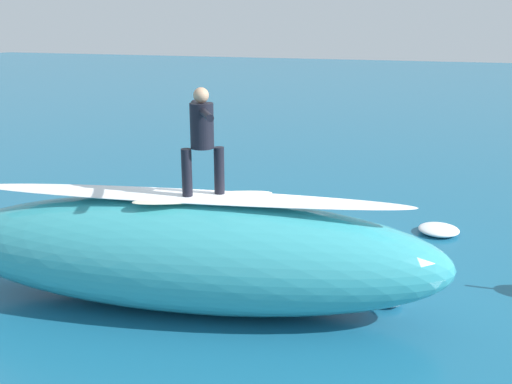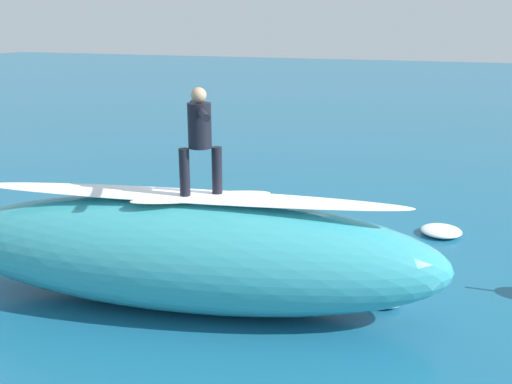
% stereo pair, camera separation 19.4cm
% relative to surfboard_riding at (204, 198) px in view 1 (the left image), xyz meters
% --- Properties ---
extents(ground_plane, '(120.00, 120.00, 0.00)m').
position_rel_surfboard_riding_xyz_m(ground_plane, '(-0.28, -1.70, -1.79)').
color(ground_plane, '#196084').
extents(wave_crest, '(8.11, 3.33, 1.76)m').
position_rel_surfboard_riding_xyz_m(wave_crest, '(0.26, 0.04, -0.91)').
color(wave_crest, teal).
rests_on(wave_crest, ground_plane).
extents(wave_foam_lip, '(6.73, 1.84, 0.08)m').
position_rel_surfboard_riding_xyz_m(wave_foam_lip, '(0.26, 0.04, 0.01)').
color(wave_foam_lip, white).
rests_on(wave_foam_lip, wave_crest).
extents(surfboard_riding, '(2.02, 1.56, 0.06)m').
position_rel_surfboard_riding_xyz_m(surfboard_riding, '(0.00, 0.00, 0.00)').
color(surfboard_riding, '#EAE5C6').
rests_on(surfboard_riding, wave_crest).
extents(surfer_riding, '(0.92, 1.31, 1.59)m').
position_rel_surfboard_riding_xyz_m(surfer_riding, '(-0.00, -0.00, 0.95)').
color(surfer_riding, black).
rests_on(surfer_riding, surfboard_riding).
extents(surfboard_paddling, '(1.89, 1.67, 0.09)m').
position_rel_surfboard_riding_xyz_m(surfboard_paddling, '(-0.27, -3.83, -1.74)').
color(surfboard_paddling, yellow).
rests_on(surfboard_paddling, ground_plane).
extents(surfer_paddling, '(1.50, 1.27, 0.32)m').
position_rel_surfboard_riding_xyz_m(surfer_paddling, '(-0.37, -3.75, -1.56)').
color(surfer_paddling, black).
rests_on(surfer_paddling, surfboard_paddling).
extents(foam_patch_near, '(0.97, 0.97, 0.18)m').
position_rel_surfboard_riding_xyz_m(foam_patch_near, '(-3.26, -4.60, -1.70)').
color(foam_patch_near, white).
rests_on(foam_patch_near, ground_plane).
extents(foam_patch_mid, '(1.20, 0.96, 0.11)m').
position_rel_surfboard_riding_xyz_m(foam_patch_mid, '(0.21, -3.46, -1.73)').
color(foam_patch_mid, white).
rests_on(foam_patch_mid, ground_plane).
extents(foam_patch_far, '(0.56, 0.47, 0.18)m').
position_rel_surfboard_riding_xyz_m(foam_patch_far, '(-2.63, -1.03, -1.70)').
color(foam_patch_far, white).
rests_on(foam_patch_far, ground_plane).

